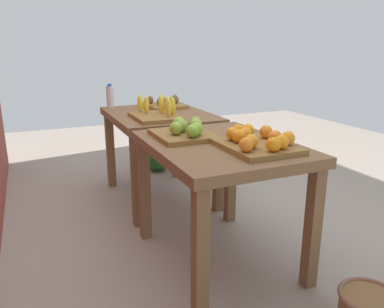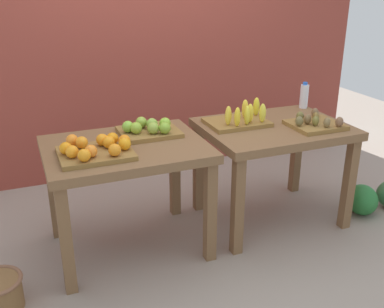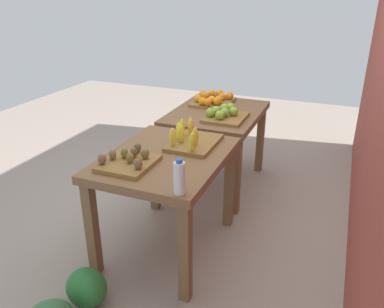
# 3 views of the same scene
# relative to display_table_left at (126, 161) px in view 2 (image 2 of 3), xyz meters

# --- Properties ---
(ground_plane) EXTENTS (8.00, 8.00, 0.00)m
(ground_plane) POSITION_rel_display_table_left_xyz_m (0.56, 0.00, -0.66)
(ground_plane) COLOR gray
(back_wall) EXTENTS (4.40, 0.12, 3.00)m
(back_wall) POSITION_rel_display_table_left_xyz_m (0.56, 1.35, 0.84)
(back_wall) COLOR brown
(back_wall) RESTS_ON ground_plane
(display_table_left) EXTENTS (1.04, 0.80, 0.77)m
(display_table_left) POSITION_rel_display_table_left_xyz_m (0.00, 0.00, 0.00)
(display_table_left) COLOR brown
(display_table_left) RESTS_ON ground_plane
(display_table_right) EXTENTS (1.04, 0.80, 0.77)m
(display_table_right) POSITION_rel_display_table_left_xyz_m (1.12, 0.00, 0.00)
(display_table_right) COLOR brown
(display_table_right) RESTS_ON ground_plane
(orange_bin) EXTENTS (0.46, 0.37, 0.11)m
(orange_bin) POSITION_rel_display_table_left_xyz_m (-0.21, -0.12, 0.16)
(orange_bin) COLOR olive
(orange_bin) RESTS_ON display_table_left
(apple_bin) EXTENTS (0.40, 0.34, 0.11)m
(apple_bin) POSITION_rel_display_table_left_xyz_m (0.20, 0.14, 0.15)
(apple_bin) COLOR olive
(apple_bin) RESTS_ON display_table_left
(banana_crate) EXTENTS (0.44, 0.32, 0.17)m
(banana_crate) POSITION_rel_display_table_left_xyz_m (0.89, 0.10, 0.16)
(banana_crate) COLOR olive
(banana_crate) RESTS_ON display_table_right
(kiwi_bin) EXTENTS (0.37, 0.33, 0.10)m
(kiwi_bin) POSITION_rel_display_table_left_xyz_m (1.36, -0.15, 0.14)
(kiwi_bin) COLOR olive
(kiwi_bin) RESTS_ON display_table_right
(water_bottle) EXTENTS (0.07, 0.07, 0.21)m
(water_bottle) POSITION_rel_display_table_left_xyz_m (1.58, 0.31, 0.21)
(water_bottle) COLOR silver
(water_bottle) RESTS_ON display_table_right
(watermelon_pile) EXTENTS (0.67, 0.37, 0.25)m
(watermelon_pile) POSITION_rel_display_table_left_xyz_m (2.02, -0.24, -0.53)
(watermelon_pile) COLOR #35683D
(watermelon_pile) RESTS_ON ground_plane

